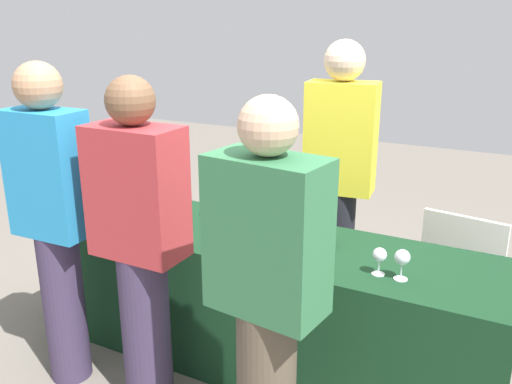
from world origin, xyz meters
The scene contains 15 objects.
ground_plane centered at (0.00, 0.00, 0.00)m, with size 12.00×12.00×0.00m, color slate.
tasting_table centered at (0.00, 0.00, 0.38)m, with size 2.62×0.68×0.75m, color #14381E.
wine_bottle_0 centered at (-0.56, 0.06, 0.86)m, with size 0.07×0.07×0.30m.
wine_bottle_1 centered at (-0.27, 0.07, 0.86)m, with size 0.08×0.08×0.31m.
wine_bottle_2 centered at (-0.06, 0.06, 0.86)m, with size 0.08×0.08×0.29m.
wine_bottle_3 centered at (0.05, 0.07, 0.87)m, with size 0.08×0.08×0.32m.
wine_bottle_4 centered at (0.38, 0.08, 0.87)m, with size 0.07×0.07×0.31m.
wine_glass_0 centered at (-0.43, -0.18, 0.84)m, with size 0.06×0.06×0.12m.
wine_glass_1 centered at (0.71, -0.15, 0.85)m, with size 0.07×0.07×0.13m.
wine_glass_2 centered at (0.81, -0.15, 0.86)m, with size 0.07×0.07×0.14m.
server_pouring centered at (0.24, 0.62, 0.96)m, with size 0.43×0.27×1.76m.
guest_0 centered at (-0.82, -0.62, 0.92)m, with size 0.40×0.23×1.69m.
guest_1 centered at (-0.31, -0.58, 0.88)m, with size 0.44×0.24×1.65m.
guest_2 centered at (0.44, -0.74, 0.87)m, with size 0.47×0.29×1.63m.
menu_board centered at (0.96, 0.89, 0.37)m, with size 0.50×0.03×0.74m, color white.
Camera 1 is at (1.27, -2.41, 1.88)m, focal length 38.26 mm.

